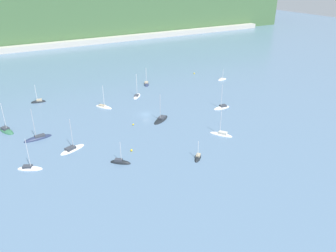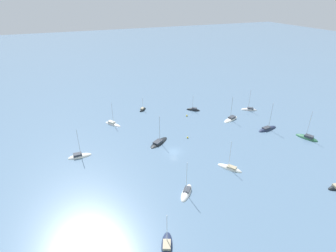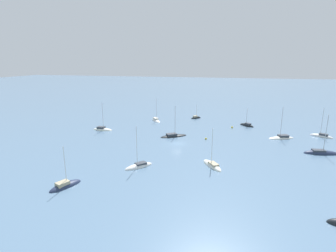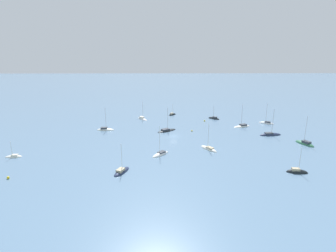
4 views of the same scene
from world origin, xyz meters
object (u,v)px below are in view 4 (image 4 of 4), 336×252
at_px(sailboat_1, 167,131).
at_px(sailboat_4, 122,172).
at_px(sailboat_2, 270,135).
at_px(sailboat_6, 142,119).
at_px(sailboat_9, 105,130).
at_px(sailboat_13, 14,157).
at_px(sailboat_0, 305,144).
at_px(sailboat_12, 297,172).
at_px(sailboat_10, 266,123).
at_px(sailboat_8, 172,115).
at_px(sailboat_3, 242,126).
at_px(sailboat_11, 209,149).
at_px(sailboat_7, 160,154).
at_px(sailboat_5, 214,119).
at_px(mooring_buoy_1, 192,131).
at_px(mooring_buoy_0, 8,178).
at_px(mooring_buoy_2, 205,121).

xyz_separation_m(sailboat_1, sailboat_4, (12.55, 38.11, -0.01)).
xyz_separation_m(sailboat_2, sailboat_6, (52.11, -25.81, 0.07)).
bearing_deg(sailboat_2, sailboat_9, 166.40).
relative_size(sailboat_9, sailboat_13, 1.78).
xyz_separation_m(sailboat_0, sailboat_12, (13.73, 22.33, -0.02)).
relative_size(sailboat_2, sailboat_10, 1.13).
distance_m(sailboat_2, sailboat_13, 90.73).
relative_size(sailboat_4, sailboat_13, 1.53).
height_order(sailboat_1, sailboat_13, sailboat_1).
bearing_deg(sailboat_0, sailboat_8, 22.30).
xyz_separation_m(sailboat_4, sailboat_8, (-15.71, -66.25, -0.01)).
bearing_deg(sailboat_1, sailboat_12, -82.39).
bearing_deg(sailboat_0, sailboat_10, -16.43).
xyz_separation_m(sailboat_3, sailboat_11, (18.97, 27.14, -0.04)).
bearing_deg(sailboat_6, sailboat_9, -73.17).
bearing_deg(sailboat_3, sailboat_1, -11.92).
distance_m(sailboat_11, sailboat_13, 61.97).
distance_m(sailboat_0, sailboat_10, 27.73).
distance_m(sailboat_4, sailboat_12, 47.56).
height_order(sailboat_7, sailboat_12, sailboat_7).
bearing_deg(sailboat_3, sailboat_4, 21.88).
xyz_separation_m(sailboat_0, sailboat_5, (25.56, -36.37, -0.02)).
relative_size(sailboat_1, sailboat_7, 0.99).
xyz_separation_m(sailboat_7, sailboat_11, (-16.10, -4.55, -0.01)).
distance_m(sailboat_9, sailboat_10, 71.61).
relative_size(sailboat_2, sailboat_7, 1.09).
bearing_deg(mooring_buoy_1, sailboat_0, 157.56).
bearing_deg(sailboat_12, sailboat_5, 110.87).
relative_size(sailboat_2, sailboat_9, 1.10).
relative_size(sailboat_8, sailboat_12, 0.78).
height_order(sailboat_11, mooring_buoy_0, sailboat_11).
xyz_separation_m(sailboat_1, sailboat_10, (-45.46, -10.90, -0.02)).
bearing_deg(sailboat_7, sailboat_0, 141.67).
distance_m(sailboat_0, sailboat_3, 27.63).
xyz_separation_m(sailboat_8, mooring_buoy_2, (-14.77, 12.83, 0.23)).
relative_size(sailboat_12, mooring_buoy_1, 14.69).
bearing_deg(sailboat_6, sailboat_3, 37.78).
height_order(sailboat_0, mooring_buoy_1, sailboat_0).
relative_size(sailboat_6, sailboat_11, 0.99).
relative_size(sailboat_0, sailboat_10, 1.11).
height_order(mooring_buoy_0, mooring_buoy_2, mooring_buoy_0).
height_order(sailboat_0, sailboat_9, sailboat_0).
height_order(sailboat_6, sailboat_13, sailboat_6).
distance_m(sailboat_7, sailboat_8, 54.09).
distance_m(sailboat_6, sailboat_10, 57.67).
bearing_deg(sailboat_4, mooring_buoy_0, 121.16).
bearing_deg(sailboat_0, sailboat_1, 47.95).
relative_size(sailboat_9, sailboat_10, 1.03).
distance_m(sailboat_3, sailboat_12, 45.02).
bearing_deg(sailboat_4, sailboat_1, 6.08).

